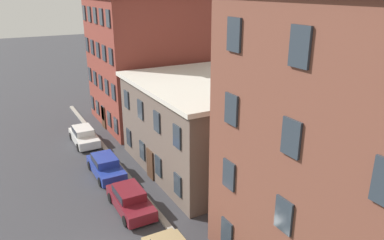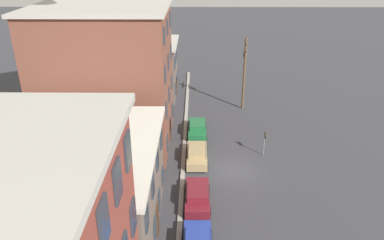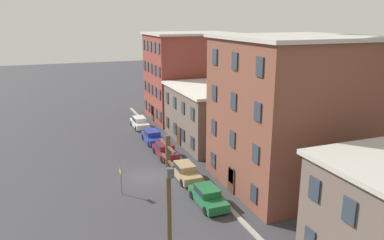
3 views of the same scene
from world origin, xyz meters
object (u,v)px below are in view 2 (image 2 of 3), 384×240
(car_green, at_px, (197,128))
(caution_sign, at_px, (265,139))
(car_tan, at_px, (197,154))
(car_maroon, at_px, (197,195))
(utility_pole, at_px, (244,70))

(car_green, bearing_deg, caution_sign, -124.66)
(car_green, bearing_deg, car_tan, 179.58)
(caution_sign, bearing_deg, car_green, 55.34)
(car_maroon, relative_size, utility_pole, 0.52)
(car_tan, distance_m, utility_pole, 14.23)
(car_maroon, height_order, caution_sign, caution_sign)
(caution_sign, bearing_deg, utility_pole, 3.61)
(car_green, distance_m, caution_sign, 7.57)
(car_green, height_order, utility_pole, utility_pole)
(utility_pole, bearing_deg, car_tan, 156.19)
(caution_sign, height_order, utility_pole, utility_pole)
(car_green, bearing_deg, utility_pole, -37.79)
(car_maroon, bearing_deg, car_green, -0.10)
(car_green, xyz_separation_m, utility_pole, (7.05, -5.47, 4.06))
(car_maroon, distance_m, car_tan, 6.21)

